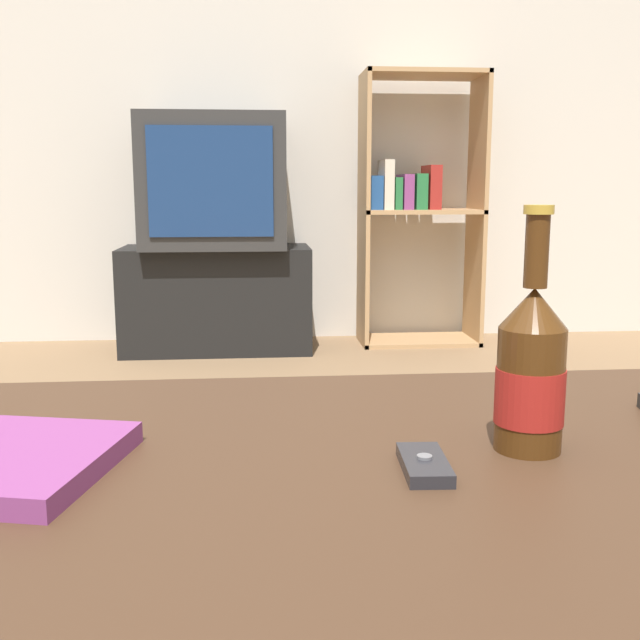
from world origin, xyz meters
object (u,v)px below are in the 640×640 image
object	(u,v)px
cell_phone	(424,464)
table_book	(14,461)
beer_bottle	(531,371)
tv_stand	(217,299)
bookshelf	(415,205)
television	(214,182)

from	to	relation	value
cell_phone	table_book	bearing A→B (deg)	178.56
beer_bottle	table_book	distance (m)	0.57
tv_stand	beer_bottle	xyz separation A→B (m)	(0.48, -2.69, 0.31)
bookshelf	beer_bottle	world-z (taller)	bookshelf
bookshelf	table_book	distance (m)	2.97
television	bookshelf	xyz separation A→B (m)	(0.95, 0.07, -0.11)
tv_stand	bookshelf	xyz separation A→B (m)	(0.95, 0.07, 0.43)
television	bookshelf	bearing A→B (deg)	4.40
tv_stand	table_book	size ratio (longest dim) A/B	3.28
bookshelf	cell_phone	world-z (taller)	bookshelf
television	table_book	world-z (taller)	television
beer_bottle	table_book	world-z (taller)	beer_bottle
tv_stand	table_book	world-z (taller)	table_book
bookshelf	television	bearing A→B (deg)	-175.60
tv_stand	television	distance (m)	0.53
beer_bottle	cell_phone	size ratio (longest dim) A/B	2.66
cell_phone	bookshelf	bearing A→B (deg)	81.08
television	beer_bottle	xyz separation A→B (m)	(0.48, -2.69, -0.22)
beer_bottle	television	bearing A→B (deg)	100.14
tv_stand	television	size ratio (longest dim) A/B	1.36
tv_stand	beer_bottle	distance (m)	2.75
television	bookshelf	size ratio (longest dim) A/B	0.50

